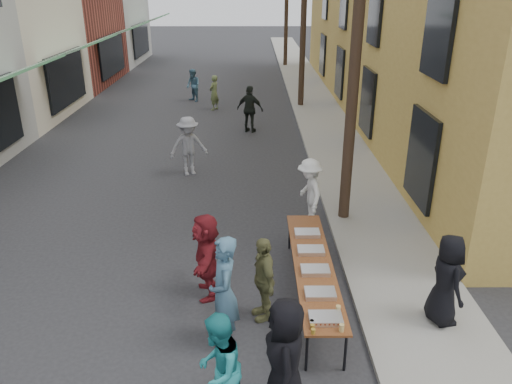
{
  "coord_description": "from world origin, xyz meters",
  "views": [
    {
      "loc": [
        2.06,
        -8.13,
        5.48
      ],
      "look_at": [
        2.12,
        1.69,
        1.3
      ],
      "focal_mm": 35.0,
      "sensor_mm": 36.0,
      "label": 1
    }
  ],
  "objects_px": {
    "guest_front_c": "(218,370)",
    "server": "(446,280)",
    "utility_pole_near": "(357,30)",
    "catering_tray_sausage": "(326,318)",
    "serving_table": "(313,265)",
    "utility_pole_mid": "(304,5)",
    "guest_front_a": "(285,359)"
  },
  "relations": [
    {
      "from": "serving_table",
      "to": "guest_front_a",
      "type": "bearing_deg",
      "value": -104.27
    },
    {
      "from": "catering_tray_sausage",
      "to": "serving_table",
      "type": "bearing_deg",
      "value": 90.0
    },
    {
      "from": "server",
      "to": "guest_front_a",
      "type": "bearing_deg",
      "value": 114.58
    },
    {
      "from": "utility_pole_mid",
      "to": "catering_tray_sausage",
      "type": "height_order",
      "value": "utility_pole_mid"
    },
    {
      "from": "guest_front_c",
      "to": "utility_pole_mid",
      "type": "bearing_deg",
      "value": -173.24
    },
    {
      "from": "guest_front_c",
      "to": "server",
      "type": "bearing_deg",
      "value": 133.32
    },
    {
      "from": "serving_table",
      "to": "server",
      "type": "height_order",
      "value": "server"
    },
    {
      "from": "guest_front_c",
      "to": "server",
      "type": "relative_size",
      "value": 1.01
    },
    {
      "from": "utility_pole_mid",
      "to": "catering_tray_sausage",
      "type": "bearing_deg",
      "value": -93.88
    },
    {
      "from": "utility_pole_mid",
      "to": "guest_front_c",
      "type": "height_order",
      "value": "utility_pole_mid"
    },
    {
      "from": "utility_pole_near",
      "to": "guest_front_a",
      "type": "xyz_separation_m",
      "value": [
        -1.83,
        -5.98,
        -3.6
      ]
    },
    {
      "from": "serving_table",
      "to": "guest_front_c",
      "type": "bearing_deg",
      "value": -119.36
    },
    {
      "from": "utility_pole_near",
      "to": "catering_tray_sausage",
      "type": "height_order",
      "value": "utility_pole_near"
    },
    {
      "from": "guest_front_c",
      "to": "utility_pole_near",
      "type": "bearing_deg",
      "value": 171.31
    },
    {
      "from": "utility_pole_mid",
      "to": "serving_table",
      "type": "relative_size",
      "value": 2.25
    },
    {
      "from": "guest_front_a",
      "to": "server",
      "type": "xyz_separation_m",
      "value": [
        2.78,
        1.85,
        0.01
      ]
    },
    {
      "from": "catering_tray_sausage",
      "to": "guest_front_a",
      "type": "bearing_deg",
      "value": -124.06
    },
    {
      "from": "serving_table",
      "to": "guest_front_a",
      "type": "relative_size",
      "value": 2.23
    },
    {
      "from": "serving_table",
      "to": "server",
      "type": "xyz_separation_m",
      "value": [
        2.11,
        -0.8,
        0.2
      ]
    },
    {
      "from": "guest_front_c",
      "to": "server",
      "type": "height_order",
      "value": "server"
    },
    {
      "from": "guest_front_a",
      "to": "guest_front_c",
      "type": "height_order",
      "value": "guest_front_a"
    },
    {
      "from": "guest_front_c",
      "to": "server",
      "type": "xyz_separation_m",
      "value": [
        3.66,
        1.95,
        0.09
      ]
    },
    {
      "from": "utility_pole_mid",
      "to": "server",
      "type": "height_order",
      "value": "utility_pole_mid"
    },
    {
      "from": "utility_pole_near",
      "to": "guest_front_c",
      "type": "bearing_deg",
      "value": -113.94
    },
    {
      "from": "catering_tray_sausage",
      "to": "guest_front_c",
      "type": "bearing_deg",
      "value": -144.57
    },
    {
      "from": "utility_pole_near",
      "to": "catering_tray_sausage",
      "type": "relative_size",
      "value": 18.0
    },
    {
      "from": "utility_pole_mid",
      "to": "utility_pole_near",
      "type": "bearing_deg",
      "value": -90.0
    },
    {
      "from": "utility_pole_near",
      "to": "guest_front_c",
      "type": "distance_m",
      "value": 7.6
    },
    {
      "from": "utility_pole_mid",
      "to": "guest_front_c",
      "type": "distance_m",
      "value": 18.65
    },
    {
      "from": "guest_front_a",
      "to": "serving_table",
      "type": "bearing_deg",
      "value": 164.86
    },
    {
      "from": "utility_pole_mid",
      "to": "server",
      "type": "xyz_separation_m",
      "value": [
        0.96,
        -16.13,
        -3.59
      ]
    },
    {
      "from": "utility_pole_near",
      "to": "guest_front_a",
      "type": "height_order",
      "value": "utility_pole_near"
    }
  ]
}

